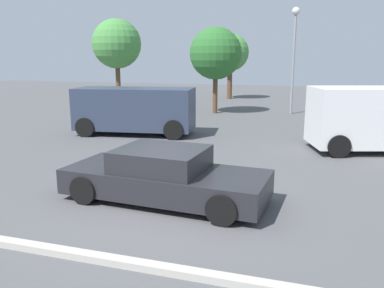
% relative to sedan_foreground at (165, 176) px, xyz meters
% --- Properties ---
extents(ground_plane, '(80.00, 80.00, 0.00)m').
position_rel_sedan_foreground_xyz_m(ground_plane, '(0.14, -0.18, -0.56)').
color(ground_plane, '#515154').
extents(sedan_foreground, '(4.70, 2.17, 1.21)m').
position_rel_sedan_foreground_xyz_m(sedan_foreground, '(0.00, 0.00, 0.00)').
color(sedan_foreground, '#232328').
rests_on(sedan_foreground, ground_plane).
extents(dog, '(0.51, 0.54, 0.41)m').
position_rel_sedan_foreground_xyz_m(dog, '(-1.07, 2.41, -0.32)').
color(dog, white).
rests_on(dog, ground_plane).
extents(van_white, '(5.25, 3.36, 2.21)m').
position_rel_sedan_foreground_xyz_m(van_white, '(5.44, 6.83, 0.63)').
color(van_white, white).
rests_on(van_white, ground_plane).
extents(suv_dark, '(5.14, 2.68, 1.96)m').
position_rel_sedan_foreground_xyz_m(suv_dark, '(-4.11, 7.11, 0.51)').
color(suv_dark, '#2D384C').
rests_on(suv_dark, ground_plane).
extents(parking_curb, '(7.40, 0.20, 0.12)m').
position_rel_sedan_foreground_xyz_m(parking_curb, '(0.14, -2.93, -0.50)').
color(parking_curb, '#B7B2A8').
rests_on(parking_curb, ground_plane).
extents(light_post_near, '(0.44, 0.44, 5.97)m').
position_rel_sedan_foreground_xyz_m(light_post_near, '(1.82, 15.60, 3.53)').
color(light_post_near, gray).
rests_on(light_post_near, ground_plane).
extents(tree_back_left, '(2.92, 2.92, 5.10)m').
position_rel_sedan_foreground_xyz_m(tree_back_left, '(-3.46, 23.13, 3.04)').
color(tree_back_left, brown).
rests_on(tree_back_left, ground_plane).
extents(tree_back_center, '(3.40, 3.40, 5.88)m').
position_rel_sedan_foreground_xyz_m(tree_back_center, '(-10.28, 17.32, 3.59)').
color(tree_back_center, brown).
rests_on(tree_back_center, ground_plane).
extents(tree_far_right, '(3.00, 3.00, 4.96)m').
position_rel_sedan_foreground_xyz_m(tree_far_right, '(-2.49, 14.58, 2.88)').
color(tree_far_right, brown).
rests_on(tree_far_right, ground_plane).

